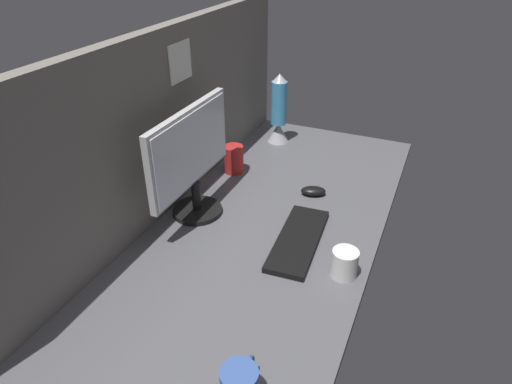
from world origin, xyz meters
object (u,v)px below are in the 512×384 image
at_px(mouse, 313,191).
at_px(lava_lamp, 279,114).
at_px(keyboard, 298,240).
at_px(monitor, 191,158).
at_px(mug_ceramic_white, 344,263).
at_px(mug_red_plastic, 234,159).

xyz_separation_m(mouse, lava_lamp, (0.41, 0.31, 0.12)).
height_order(mouse, lava_lamp, lava_lamp).
relative_size(keyboard, lava_lamp, 1.12).
xyz_separation_m(keyboard, lava_lamp, (0.72, 0.35, 0.13)).
bearing_deg(mouse, monitor, 108.79).
bearing_deg(mug_ceramic_white, monitor, 78.47).
relative_size(keyboard, mug_ceramic_white, 4.17).
relative_size(mouse, mug_ceramic_white, 1.08).
xyz_separation_m(keyboard, mug_red_plastic, (0.36, 0.41, 0.05)).
xyz_separation_m(monitor, mug_ceramic_white, (-0.12, -0.58, -0.18)).
distance_m(mouse, lava_lamp, 0.53).
xyz_separation_m(monitor, mouse, (0.29, -0.36, -0.21)).
distance_m(mug_red_plastic, lava_lamp, 0.38).
bearing_deg(mug_red_plastic, mug_ceramic_white, -127.70).
distance_m(keyboard, mouse, 0.31).
bearing_deg(mug_ceramic_white, keyboard, 61.16).
xyz_separation_m(mug_red_plastic, lava_lamp, (0.36, -0.06, 0.08)).
relative_size(mouse, mug_red_plastic, 0.81).
height_order(keyboard, mouse, mouse).
relative_size(monitor, mug_red_plastic, 4.01).
height_order(keyboard, lava_lamp, lava_lamp).
height_order(monitor, mug_red_plastic, monitor).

